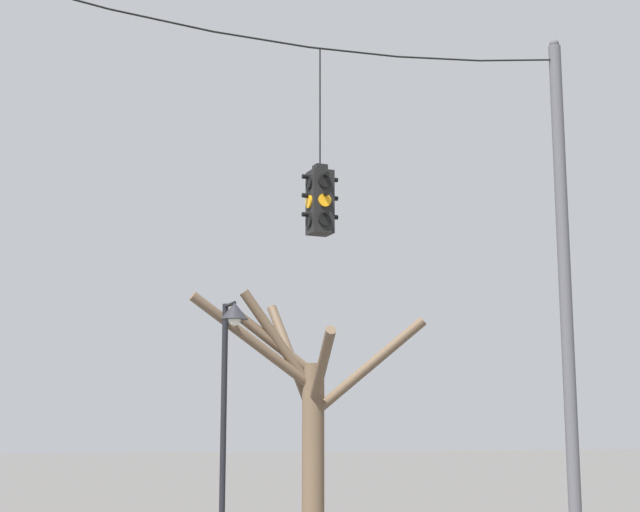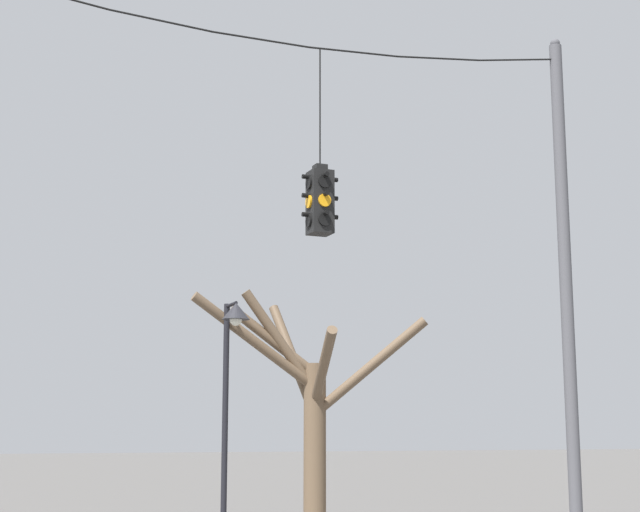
{
  "view_description": "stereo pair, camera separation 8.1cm",
  "coord_description": "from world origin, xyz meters",
  "px_view_note": "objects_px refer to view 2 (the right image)",
  "views": [
    {
      "loc": [
        -4.66,
        -13.4,
        2.22
      ],
      "look_at": [
        0.97,
        -0.05,
        4.84
      ],
      "focal_mm": 55.0,
      "sensor_mm": 36.0,
      "label": 1
    },
    {
      "loc": [
        -4.59,
        -13.43,
        2.22
      ],
      "look_at": [
        0.97,
        -0.05,
        4.84
      ],
      "focal_mm": 55.0,
      "sensor_mm": 36.0,
      "label": 2
    }
  ],
  "objects_px": {
    "utility_pole_right": "(566,294)",
    "street_lamp": "(232,353)",
    "traffic_light_near_right_pole": "(320,201)",
    "bare_tree": "(308,405)"
  },
  "relations": [
    {
      "from": "traffic_light_near_right_pole",
      "to": "bare_tree",
      "type": "xyz_separation_m",
      "value": [
        2.09,
        5.7,
        -2.91
      ]
    },
    {
      "from": "traffic_light_near_right_pole",
      "to": "street_lamp",
      "type": "bearing_deg",
      "value": 86.99
    },
    {
      "from": "traffic_light_near_right_pole",
      "to": "bare_tree",
      "type": "height_order",
      "value": "traffic_light_near_right_pole"
    },
    {
      "from": "utility_pole_right",
      "to": "street_lamp",
      "type": "bearing_deg",
      "value": 128.72
    },
    {
      "from": "utility_pole_right",
      "to": "street_lamp",
      "type": "relative_size",
      "value": 1.88
    },
    {
      "from": "utility_pole_right",
      "to": "bare_tree",
      "type": "distance_m",
      "value": 6.41
    },
    {
      "from": "bare_tree",
      "to": "utility_pole_right",
      "type": "bearing_deg",
      "value": -67.41
    },
    {
      "from": "utility_pole_right",
      "to": "traffic_light_near_right_pole",
      "type": "distance_m",
      "value": 4.62
    },
    {
      "from": "utility_pole_right",
      "to": "bare_tree",
      "type": "height_order",
      "value": "utility_pole_right"
    },
    {
      "from": "utility_pole_right",
      "to": "street_lamp",
      "type": "xyz_separation_m",
      "value": [
        -4.19,
        5.22,
        -0.72
      ]
    }
  ]
}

